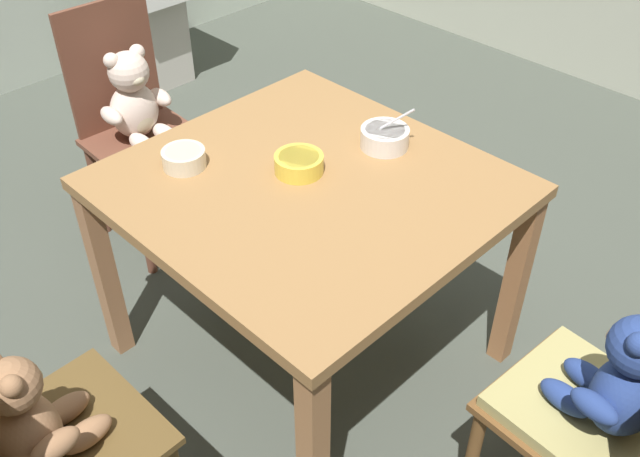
# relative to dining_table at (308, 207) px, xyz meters

# --- Properties ---
(ground_plane) EXTENTS (5.20, 5.20, 0.04)m
(ground_plane) POSITION_rel_dining_table_xyz_m (0.00, 0.00, -0.64)
(ground_plane) COLOR #454A41
(dining_table) EXTENTS (1.03, 0.98, 0.71)m
(dining_table) POSITION_rel_dining_table_xyz_m (0.00, 0.00, 0.00)
(dining_table) COLOR olive
(dining_table) RESTS_ON ground_plane
(teddy_chair_near_left) EXTENTS (0.42, 0.41, 0.93)m
(teddy_chair_near_left) POSITION_rel_dining_table_xyz_m (-0.95, 0.03, -0.08)
(teddy_chair_near_left) COLOR brown
(teddy_chair_near_left) RESTS_ON ground_plane
(teddy_chair_near_front) EXTENTS (0.41, 0.40, 0.91)m
(teddy_chair_near_front) POSITION_rel_dining_table_xyz_m (0.07, -0.93, -0.10)
(teddy_chair_near_front) COLOR brown
(teddy_chair_near_front) RESTS_ON ground_plane
(teddy_chair_near_right) EXTENTS (0.43, 0.41, 0.82)m
(teddy_chair_near_right) POSITION_rel_dining_table_xyz_m (0.94, 0.06, -0.10)
(teddy_chair_near_right) COLOR brown
(teddy_chair_near_right) RESTS_ON ground_plane
(porridge_bowl_white_far_center) EXTENTS (0.15, 0.15, 0.13)m
(porridge_bowl_white_far_center) POSITION_rel_dining_table_xyz_m (0.03, 0.30, 0.12)
(porridge_bowl_white_far_center) COLOR silver
(porridge_bowl_white_far_center) RESTS_ON dining_table
(porridge_bowl_yellow_center) EXTENTS (0.14, 0.14, 0.05)m
(porridge_bowl_yellow_center) POSITION_rel_dining_table_xyz_m (-0.05, 0.02, 0.12)
(porridge_bowl_yellow_center) COLOR yellow
(porridge_bowl_yellow_center) RESTS_ON dining_table
(porridge_bowl_cream_near_left) EXTENTS (0.13, 0.13, 0.05)m
(porridge_bowl_cream_near_left) POSITION_rel_dining_table_xyz_m (-0.31, -0.20, 0.12)
(porridge_bowl_cream_near_left) COLOR beige
(porridge_bowl_cream_near_left) RESTS_ON dining_table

